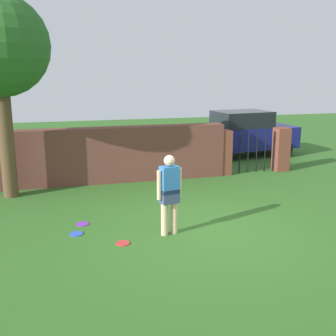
{
  "coord_description": "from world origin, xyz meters",
  "views": [
    {
      "loc": [
        -2.78,
        -7.44,
        3.21
      ],
      "look_at": [
        -0.37,
        1.55,
        1.0
      ],
      "focal_mm": 44.07,
      "sensor_mm": 36.0,
      "label": 1
    }
  ],
  "objects_px": {
    "person": "(169,191)",
    "frisbee_blue": "(76,234)",
    "car": "(241,134)",
    "frisbee_purple": "(82,224)",
    "frisbee_red": "(123,243)"
  },
  "relations": [
    {
      "from": "frisbee_purple",
      "to": "person",
      "type": "bearing_deg",
      "value": -30.66
    },
    {
      "from": "car",
      "to": "frisbee_purple",
      "type": "distance_m",
      "value": 8.65
    },
    {
      "from": "frisbee_red",
      "to": "frisbee_purple",
      "type": "bearing_deg",
      "value": 118.92
    },
    {
      "from": "person",
      "to": "frisbee_blue",
      "type": "distance_m",
      "value": 2.07
    },
    {
      "from": "frisbee_blue",
      "to": "frisbee_red",
      "type": "xyz_separation_m",
      "value": [
        0.83,
        -0.7,
        0.0
      ]
    },
    {
      "from": "frisbee_red",
      "to": "person",
      "type": "bearing_deg",
      "value": 13.73
    },
    {
      "from": "car",
      "to": "frisbee_red",
      "type": "xyz_separation_m",
      "value": [
        -5.67,
        -7.04,
        -0.85
      ]
    },
    {
      "from": "frisbee_purple",
      "to": "frisbee_blue",
      "type": "xyz_separation_m",
      "value": [
        -0.16,
        -0.52,
        0.0
      ]
    },
    {
      "from": "frisbee_purple",
      "to": "frisbee_red",
      "type": "xyz_separation_m",
      "value": [
        0.68,
        -1.22,
        0.0
      ]
    },
    {
      "from": "person",
      "to": "frisbee_blue",
      "type": "height_order",
      "value": "person"
    },
    {
      "from": "frisbee_purple",
      "to": "frisbee_red",
      "type": "bearing_deg",
      "value": -61.08
    },
    {
      "from": "person",
      "to": "frisbee_blue",
      "type": "xyz_separation_m",
      "value": [
        -1.82,
        0.46,
        -0.89
      ]
    },
    {
      "from": "frisbee_purple",
      "to": "car",
      "type": "bearing_deg",
      "value": 42.51
    },
    {
      "from": "frisbee_purple",
      "to": "frisbee_blue",
      "type": "bearing_deg",
      "value": -106.66
    },
    {
      "from": "frisbee_blue",
      "to": "frisbee_red",
      "type": "relative_size",
      "value": 1.0
    }
  ]
}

